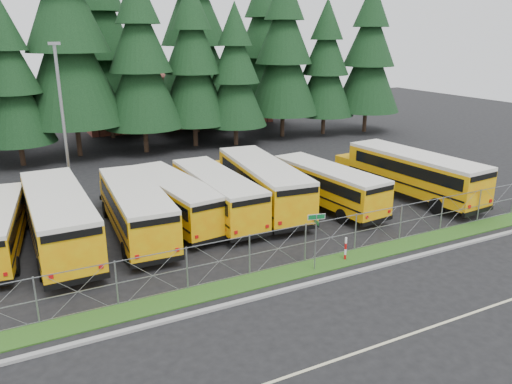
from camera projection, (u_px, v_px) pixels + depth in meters
ground at (311, 250)px, 25.61m from camera, size 120.00×120.00×0.00m
curb at (348, 274)px, 22.96m from camera, size 50.00×0.25×0.12m
grass_verge at (330, 263)px, 24.16m from camera, size 50.00×1.40×0.06m
road_lane_line at (426, 329)px, 18.82m from camera, size 50.00×0.12×0.01m
chainlink_fence at (323, 239)px, 24.46m from camera, size 44.00×0.10×2.00m
brick_building at (175, 98)px, 61.26m from camera, size 22.00×10.00×6.00m
bus_1 at (58, 220)px, 25.47m from camera, size 2.95×11.85×3.10m
bus_2 at (135, 210)px, 27.20m from camera, size 3.12×11.07×2.87m
bus_3 at (172, 200)px, 29.03m from camera, size 3.71×10.59×2.72m
bus_4 at (215, 195)px, 29.83m from camera, size 2.60×10.65×2.79m
bus_5 at (261, 185)px, 31.37m from camera, size 3.98×11.89×3.06m
bus_6 at (324, 186)px, 31.71m from camera, size 3.43×10.42×2.68m
bus_east at (409, 175)px, 33.60m from camera, size 3.78×11.93×3.08m
street_sign at (316, 230)px, 22.86m from camera, size 0.82×0.54×2.81m
striped_bollard at (346, 249)px, 24.33m from camera, size 0.11×0.11×1.20m
light_standard at (63, 118)px, 31.69m from camera, size 0.70×0.35×10.14m
conifer_2 at (12, 85)px, 40.08m from camera, size 6.00×6.00×13.26m
conifer_3 at (68, 40)px, 42.29m from camera, size 9.08×9.08×20.09m
conifer_4 at (141, 63)px, 44.35m from camera, size 7.32×7.32×16.19m
conifer_5 at (193, 65)px, 46.99m from camera, size 7.01×7.01×15.51m
conifer_6 at (235, 76)px, 47.67m from camera, size 6.11×6.11×13.51m
conifer_7 at (284, 55)px, 51.34m from camera, size 7.64×7.64×16.89m
conifer_8 at (325, 68)px, 53.09m from camera, size 6.41×6.41×14.17m
conifer_9 at (369, 59)px, 54.09m from camera, size 7.23×7.23×15.98m
conifer_11 at (106, 50)px, 50.38m from camera, size 8.15×8.15×18.02m
conifer_12 at (195, 36)px, 53.14m from camera, size 9.36×9.36×20.69m
conifer_13 at (263, 50)px, 58.46m from camera, size 7.93×7.93×17.54m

